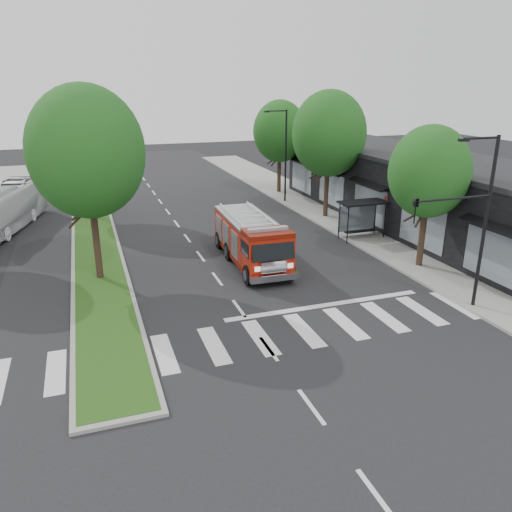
# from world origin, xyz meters

# --- Properties ---
(ground) EXTENTS (140.00, 140.00, 0.00)m
(ground) POSITION_xyz_m (0.00, 0.00, 0.00)
(ground) COLOR black
(ground) RESTS_ON ground
(sidewalk_right) EXTENTS (5.00, 80.00, 0.15)m
(sidewalk_right) POSITION_xyz_m (12.50, 10.00, 0.07)
(sidewalk_right) COLOR gray
(sidewalk_right) RESTS_ON ground
(median) EXTENTS (3.00, 50.00, 0.15)m
(median) POSITION_xyz_m (-6.00, 18.00, 0.08)
(median) COLOR gray
(median) RESTS_ON ground
(storefront_row) EXTENTS (8.00, 30.00, 5.00)m
(storefront_row) POSITION_xyz_m (17.00, 10.00, 2.50)
(storefront_row) COLOR black
(storefront_row) RESTS_ON ground
(bus_shelter) EXTENTS (3.20, 1.60, 2.61)m
(bus_shelter) POSITION_xyz_m (11.20, 8.15, 2.04)
(bus_shelter) COLOR black
(bus_shelter) RESTS_ON ground
(tree_right_near) EXTENTS (4.40, 4.40, 8.05)m
(tree_right_near) POSITION_xyz_m (11.50, 2.00, 5.51)
(tree_right_near) COLOR black
(tree_right_near) RESTS_ON ground
(tree_right_mid) EXTENTS (5.60, 5.60, 9.72)m
(tree_right_mid) POSITION_xyz_m (11.50, 14.00, 6.49)
(tree_right_mid) COLOR black
(tree_right_mid) RESTS_ON ground
(tree_right_far) EXTENTS (5.00, 5.00, 8.73)m
(tree_right_far) POSITION_xyz_m (11.50, 24.00, 5.84)
(tree_right_far) COLOR black
(tree_right_far) RESTS_ON ground
(tree_median_near) EXTENTS (5.80, 5.80, 10.16)m
(tree_median_near) POSITION_xyz_m (-6.00, 6.00, 6.81)
(tree_median_near) COLOR black
(tree_median_near) RESTS_ON ground
(tree_median_far) EXTENTS (5.60, 5.60, 9.72)m
(tree_median_far) POSITION_xyz_m (-6.00, 20.00, 6.49)
(tree_median_far) COLOR black
(tree_median_far) RESTS_ON ground
(streetlight_right_near) EXTENTS (4.08, 0.22, 8.00)m
(streetlight_right_near) POSITION_xyz_m (9.61, -3.50, 4.67)
(streetlight_right_near) COLOR black
(streetlight_right_near) RESTS_ON ground
(streetlight_right_far) EXTENTS (2.11, 0.20, 8.00)m
(streetlight_right_far) POSITION_xyz_m (10.35, 20.00, 4.48)
(streetlight_right_far) COLOR black
(streetlight_right_far) RESTS_ON ground
(fire_engine) EXTENTS (2.85, 8.61, 2.96)m
(fire_engine) POSITION_xyz_m (2.59, 5.92, 1.42)
(fire_engine) COLOR #621005
(fire_engine) RESTS_ON ground
(city_bus) EXTENTS (5.35, 11.56, 3.14)m
(city_bus) POSITION_xyz_m (-12.00, 18.56, 1.57)
(city_bus) COLOR white
(city_bus) RESTS_ON ground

